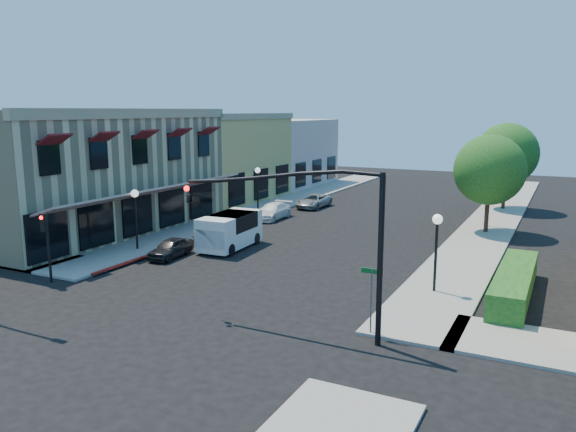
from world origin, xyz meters
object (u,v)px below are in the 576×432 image
at_px(secondary_signal, 46,235).
at_px(street_name_sign, 372,290).
at_px(lamppost_left_near, 135,204).
at_px(lamppost_right_far, 488,188).
at_px(parked_car_a, 171,248).
at_px(white_van, 229,229).
at_px(lamppost_right_near, 437,233).
at_px(street_tree_b, 507,154).
at_px(parked_car_d, 314,201).
at_px(parked_car_c, 272,211).
at_px(lamppost_left_far, 258,178).
at_px(signal_mast_arm, 322,224).
at_px(parked_car_b, 219,228).
at_px(street_tree_a, 490,170).

distance_m(secondary_signal, street_name_sign, 15.53).
xyz_separation_m(lamppost_left_near, lamppost_right_far, (17.00, 16.00, 0.00)).
bearing_deg(parked_car_a, white_van, 56.96).
bearing_deg(parked_car_a, lamppost_right_near, -3.03).
relative_size(street_tree_b, parked_car_a, 2.23).
bearing_deg(parked_car_a, parked_car_d, 84.49).
height_order(lamppost_right_far, white_van, lamppost_right_far).
distance_m(secondary_signal, lamppost_right_near, 17.77).
relative_size(street_tree_b, parked_car_c, 1.73).
relative_size(parked_car_c, parked_car_d, 1.01).
bearing_deg(parked_car_c, lamppost_right_far, 14.59).
height_order(street_name_sign, lamppost_left_far, lamppost_left_far).
height_order(lamppost_left_near, parked_car_a, lamppost_left_near).
xyz_separation_m(parked_car_a, parked_car_c, (-0.28, 12.31, 0.05)).
relative_size(signal_mast_arm, parked_car_d, 1.99).
bearing_deg(signal_mast_arm, parked_car_c, 122.91).
relative_size(street_tree_b, lamppost_left_near, 1.97).
relative_size(secondary_signal, parked_car_c, 0.82).
xyz_separation_m(street_name_sign, parked_car_d, (-12.94, 23.80, -1.14)).
height_order(street_tree_b, lamppost_right_near, street_tree_b).
height_order(lamppost_right_near, parked_car_d, lamppost_right_near).
relative_size(secondary_signal, lamppost_left_near, 0.93).
relative_size(signal_mast_arm, lamppost_left_near, 2.24).
bearing_deg(street_name_sign, parked_car_b, 141.75).
bearing_deg(lamppost_left_near, parked_car_c, 78.77).
bearing_deg(lamppost_right_far, street_tree_a, -81.47).
xyz_separation_m(signal_mast_arm, parked_car_c, (-11.97, 18.50, -3.50)).
height_order(street_name_sign, lamppost_right_near, lamppost_right_near).
distance_m(street_tree_b, parked_car_a, 28.66).
xyz_separation_m(parked_car_b, parked_car_d, (0.76, 13.00, -0.08)).
bearing_deg(parked_car_d, street_tree_a, -14.20).
relative_size(street_name_sign, lamppost_right_near, 0.70).
distance_m(street_name_sign, white_van, 14.49).
xyz_separation_m(white_van, parked_car_b, (-2.14, 2.08, -0.53)).
relative_size(lamppost_left_near, parked_car_d, 0.89).
bearing_deg(white_van, parked_car_a, -118.78).
bearing_deg(lamppost_left_far, parked_car_a, -79.45).
xyz_separation_m(street_tree_b, lamppost_right_near, (-0.30, -24.00, -1.81)).
distance_m(street_tree_b, secondary_signal, 34.97).
xyz_separation_m(street_tree_a, lamppost_left_far, (-17.30, 0.00, -1.46)).
bearing_deg(parked_car_a, signal_mast_arm, -32.18).
distance_m(street_name_sign, lamppost_left_near, 17.05).
xyz_separation_m(lamppost_left_near, parked_car_c, (2.38, 12.00, -2.15)).
height_order(lamppost_right_far, parked_car_c, lamppost_right_far).
bearing_deg(street_tree_b, parked_car_b, -128.29).
xyz_separation_m(street_name_sign, white_van, (-11.56, 8.72, -0.53)).
relative_size(lamppost_right_far, parked_car_a, 1.14).
xyz_separation_m(white_van, parked_car_d, (-1.37, 15.08, -0.61)).
bearing_deg(lamppost_right_far, street_name_sign, -92.63).
bearing_deg(street_name_sign, parked_car_c, 127.42).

